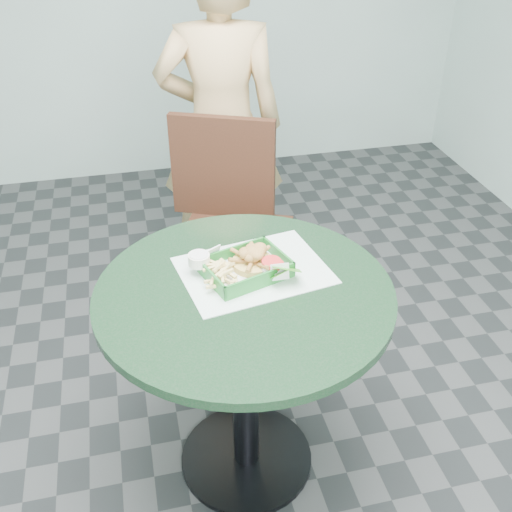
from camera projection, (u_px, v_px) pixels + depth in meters
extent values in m
cube|color=#303335|center=(247.00, 459.00, 2.17)|extent=(4.00, 5.00, 0.02)
cylinder|color=black|center=(247.00, 457.00, 2.17)|extent=(0.47, 0.47, 0.02)
cylinder|color=black|center=(246.00, 384.00, 1.96)|extent=(0.09, 0.09, 0.70)
cylinder|color=#1C3024|center=(244.00, 299.00, 1.76)|extent=(0.88, 0.88, 0.03)
cube|color=black|center=(233.00, 241.00, 2.56)|extent=(0.46, 0.46, 0.04)
cube|color=black|center=(223.00, 168.00, 2.58)|extent=(0.46, 0.04, 0.46)
cube|color=black|center=(198.00, 319.00, 2.49)|extent=(0.04, 0.04, 0.43)
cube|color=black|center=(288.00, 306.00, 2.56)|extent=(0.04, 0.04, 0.43)
cube|color=black|center=(185.00, 267.00, 2.81)|extent=(0.04, 0.04, 0.43)
cube|color=black|center=(266.00, 257.00, 2.88)|extent=(0.04, 0.04, 0.43)
imported|color=tan|center=(221.00, 120.00, 2.69)|extent=(0.66, 0.48, 1.66)
cube|color=silver|center=(254.00, 276.00, 1.83)|extent=(0.48, 0.39, 0.00)
cube|color=#1F762A|center=(246.00, 278.00, 1.81)|extent=(0.24, 0.18, 0.01)
cube|color=white|center=(246.00, 277.00, 1.81)|extent=(0.23, 0.16, 0.00)
cube|color=#1F762A|center=(240.00, 256.00, 1.86)|extent=(0.24, 0.01, 0.04)
cube|color=#1F762A|center=(252.00, 288.00, 1.73)|extent=(0.24, 0.01, 0.04)
cube|color=#1F762A|center=(283.00, 267.00, 1.82)|extent=(0.01, 0.18, 0.04)
cube|color=#1F762A|center=(208.00, 277.00, 1.77)|extent=(0.01, 0.18, 0.04)
cylinder|color=tan|center=(255.00, 270.00, 1.81)|extent=(0.13, 0.13, 0.02)
cylinder|color=white|center=(203.00, 257.00, 1.83)|extent=(0.07, 0.07, 0.03)
cylinder|color=white|center=(203.00, 252.00, 1.82)|extent=(0.06, 0.06, 0.00)
cylinder|color=silver|center=(270.00, 281.00, 1.77)|extent=(0.07, 0.07, 0.02)
torus|color=white|center=(270.00, 276.00, 1.76)|extent=(0.07, 0.07, 0.01)
cylinder|color=red|center=(270.00, 274.00, 1.75)|extent=(0.06, 0.06, 0.01)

